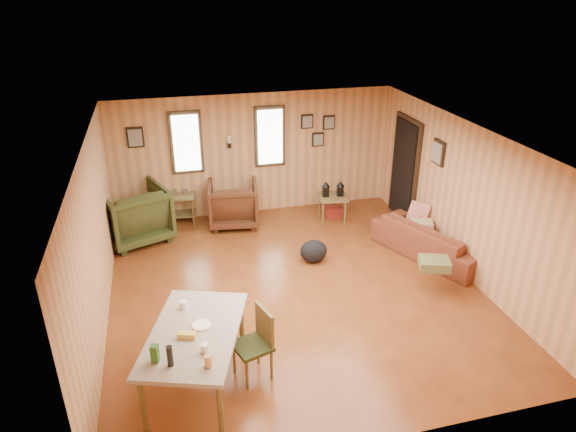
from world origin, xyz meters
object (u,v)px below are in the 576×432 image
object	(u,v)px
end_table	(182,203)
dining_table	(194,337)
sofa	(431,234)
recliner_green	(135,212)
recliner_brown	(233,202)
side_table	(333,194)

from	to	relation	value
end_table	dining_table	distance (m)	4.65
sofa	recliner_green	world-z (taller)	recliner_green
sofa	end_table	distance (m)	4.70
end_table	dining_table	size ratio (longest dim) A/B	0.38
end_table	dining_table	bearing A→B (deg)	-91.75
recliner_green	recliner_brown	bearing A→B (deg)	165.70
sofa	end_table	size ratio (longest dim) A/B	2.98
sofa	dining_table	world-z (taller)	dining_table
side_table	dining_table	xyz separation A→B (m)	(-2.96, -3.86, 0.16)
recliner_brown	dining_table	bearing A→B (deg)	83.71
sofa	dining_table	xyz separation A→B (m)	(-4.16, -2.20, 0.34)
end_table	side_table	xyz separation A→B (m)	(2.82, -0.78, 0.20)
recliner_brown	recliner_green	world-z (taller)	recliner_green
end_table	sofa	bearing A→B (deg)	-31.29
sofa	end_table	bearing A→B (deg)	35.63
recliner_green	dining_table	xyz separation A→B (m)	(0.71, -4.05, 0.18)
sofa	side_table	bearing A→B (deg)	12.65
dining_table	recliner_green	bearing A→B (deg)	118.88
sofa	end_table	world-z (taller)	sofa
dining_table	side_table	bearing A→B (deg)	71.44
recliner_brown	side_table	size ratio (longest dim) A/B	1.10
recliner_green	end_table	xyz separation A→B (m)	(0.85, 0.59, -0.17)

